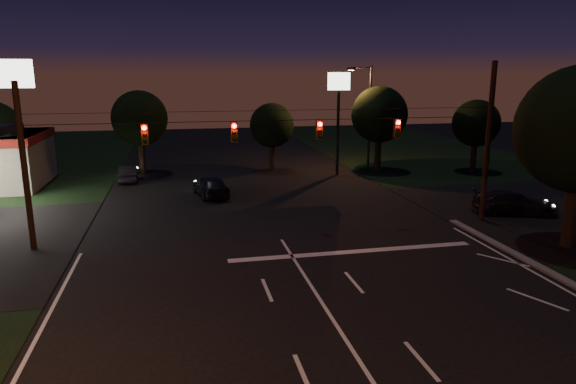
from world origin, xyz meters
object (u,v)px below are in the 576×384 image
object	(u,v)px
car_oncoming_a	(211,186)
car_cross	(515,203)
car_oncoming_b	(128,174)
utility_pole_right	(481,221)

from	to	relation	value
car_oncoming_a	car_cross	size ratio (longest dim) A/B	0.90
car_oncoming_b	car_cross	world-z (taller)	car_cross
car_oncoming_b	car_cross	size ratio (longest dim) A/B	0.78
utility_pole_right	car_cross	distance (m)	2.96
utility_pole_right	car_oncoming_a	bearing A→B (deg)	147.90
utility_pole_right	car_cross	bearing A→B (deg)	17.53
utility_pole_right	car_oncoming_b	bearing A→B (deg)	142.83
car_cross	car_oncoming_b	bearing A→B (deg)	76.26
utility_pole_right	car_oncoming_b	xyz separation A→B (m)	(-20.90, 15.85, 0.63)
car_oncoming_a	car_oncoming_b	world-z (taller)	car_oncoming_a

